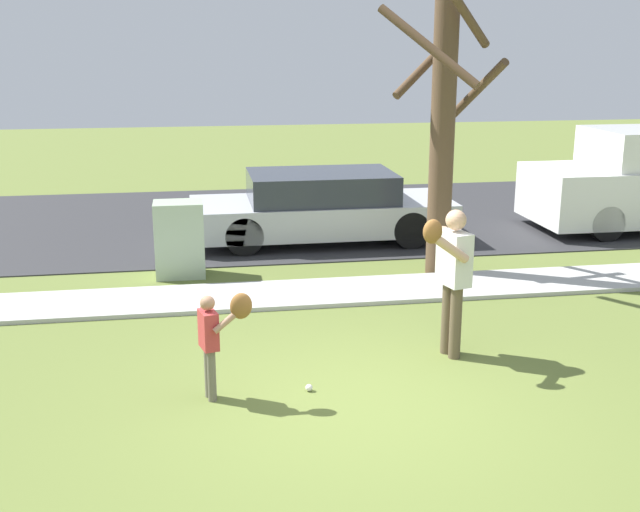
{
  "coord_description": "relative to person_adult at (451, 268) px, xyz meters",
  "views": [
    {
      "loc": [
        -1.44,
        -6.81,
        3.42
      ],
      "look_at": [
        0.01,
        2.01,
        1.0
      ],
      "focal_mm": 44.11,
      "sensor_mm": 36.0,
      "label": 1
    }
  ],
  "objects": [
    {
      "name": "ground_plane",
      "position": [
        -1.33,
        2.36,
        -1.04
      ],
      "size": [
        48.0,
        48.0,
        0.0
      ],
      "primitive_type": "plane",
      "color": "olive"
    },
    {
      "name": "sidewalk_strip",
      "position": [
        -1.33,
        2.46,
        -1.01
      ],
      "size": [
        36.0,
        1.2,
        0.06
      ],
      "primitive_type": "cube",
      "color": "#B2B2AD",
      "rests_on": "ground"
    },
    {
      "name": "road_surface",
      "position": [
        -1.33,
        7.46,
        -1.03
      ],
      "size": [
        36.0,
        6.8,
        0.02
      ],
      "primitive_type": "cube",
      "color": "#2D2D30",
      "rests_on": "ground"
    },
    {
      "name": "person_adult",
      "position": [
        0.0,
        0.0,
        0.0
      ],
      "size": [
        0.66,
        0.74,
        1.69
      ],
      "rotation": [
        0.0,
        0.0,
        -2.89
      ],
      "color": "brown",
      "rests_on": "ground"
    },
    {
      "name": "person_child",
      "position": [
        -2.6,
        -0.69,
        -0.32
      ],
      "size": [
        0.55,
        0.37,
        1.11
      ],
      "rotation": [
        0.0,
        0.0,
        0.25
      ],
      "color": "#6B6656",
      "rests_on": "ground"
    },
    {
      "name": "baseball",
      "position": [
        -1.69,
        -0.66,
        -1.0
      ],
      "size": [
        0.07,
        0.07,
        0.07
      ],
      "primitive_type": "sphere",
      "color": "white",
      "rests_on": "ground"
    },
    {
      "name": "utility_cabinet",
      "position": [
        -3.0,
        3.74,
        -0.47
      ],
      "size": [
        0.73,
        0.56,
        1.15
      ],
      "primitive_type": "cube",
      "color": "#9EB293",
      "rests_on": "ground"
    },
    {
      "name": "street_tree_near",
      "position": [
        0.91,
        3.26,
        1.21
      ],
      "size": [
        1.84,
        1.88,
        4.18
      ],
      "color": "brown",
      "rests_on": "ground"
    },
    {
      "name": "parked_sedan_silver",
      "position": [
        -0.53,
        5.53,
        -0.42
      ],
      "size": [
        4.6,
        1.8,
        1.23
      ],
      "rotation": [
        0.0,
        0.0,
        3.14
      ],
      "color": "silver",
      "rests_on": "road_surface"
    }
  ]
}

